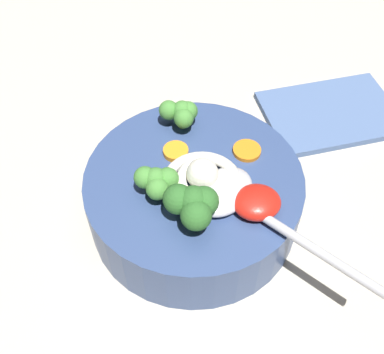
# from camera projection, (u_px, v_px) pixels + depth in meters

# --- Properties ---
(table_slab) EXTENTS (1.17, 1.17, 0.04)m
(table_slab) POSITION_uv_depth(u_px,v_px,m) (189.00, 202.00, 0.51)
(table_slab) COLOR #BCB29E
(table_slab) RESTS_ON ground
(soup_bowl) EXTENTS (0.20, 0.20, 0.06)m
(soup_bowl) POSITION_uv_depth(u_px,v_px,m) (192.00, 197.00, 0.45)
(soup_bowl) COLOR #334775
(soup_bowl) RESTS_ON table_slab
(noodle_pile) EXTENTS (0.08, 0.08, 0.03)m
(noodle_pile) POSITION_uv_depth(u_px,v_px,m) (204.00, 180.00, 0.41)
(noodle_pile) COLOR silver
(noodle_pile) RESTS_ON soup_bowl
(soup_spoon) EXTENTS (0.14, 0.15, 0.02)m
(soup_spoon) POSITION_uv_depth(u_px,v_px,m) (236.00, 200.00, 0.40)
(soup_spoon) COLOR #B7B7BC
(soup_spoon) RESTS_ON soup_bowl
(chili_sauce_dollop) EXTENTS (0.04, 0.04, 0.02)m
(chili_sauce_dollop) POSITION_uv_depth(u_px,v_px,m) (257.00, 202.00, 0.40)
(chili_sauce_dollop) COLOR red
(chili_sauce_dollop) RESTS_ON soup_bowl
(broccoli_floret_beside_noodles) EXTENTS (0.04, 0.03, 0.03)m
(broccoli_floret_beside_noodles) POSITION_uv_depth(u_px,v_px,m) (179.00, 113.00, 0.45)
(broccoli_floret_beside_noodles) COLOR #7A9E60
(broccoli_floret_beside_noodles) RESTS_ON soup_bowl
(broccoli_floret_left) EXTENTS (0.05, 0.04, 0.04)m
(broccoli_floret_left) POSITION_uv_depth(u_px,v_px,m) (194.00, 204.00, 0.37)
(broccoli_floret_left) COLOR #7A9E60
(broccoli_floret_left) RESTS_ON soup_bowl
(broccoli_floret_front) EXTENTS (0.04, 0.03, 0.03)m
(broccoli_floret_front) POSITION_uv_depth(u_px,v_px,m) (156.00, 181.00, 0.40)
(broccoli_floret_front) COLOR #7A9E60
(broccoli_floret_front) RESTS_ON soup_bowl
(carrot_slice_near_spoon) EXTENTS (0.03, 0.03, 0.00)m
(carrot_slice_near_spoon) POSITION_uv_depth(u_px,v_px,m) (247.00, 151.00, 0.44)
(carrot_slice_near_spoon) COLOR orange
(carrot_slice_near_spoon) RESTS_ON soup_bowl
(carrot_slice_center) EXTENTS (0.02, 0.02, 0.01)m
(carrot_slice_center) POSITION_uv_depth(u_px,v_px,m) (176.00, 154.00, 0.44)
(carrot_slice_center) COLOR orange
(carrot_slice_center) RESTS_ON soup_bowl
(folded_napkin) EXTENTS (0.16, 0.12, 0.01)m
(folded_napkin) POSITION_uv_depth(u_px,v_px,m) (331.00, 113.00, 0.56)
(folded_napkin) COLOR #4C6693
(folded_napkin) RESTS_ON table_slab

